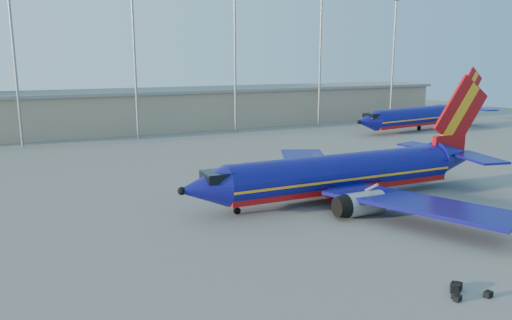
{
  "coord_description": "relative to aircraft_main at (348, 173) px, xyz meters",
  "views": [
    {
      "loc": [
        -24.14,
        -48.25,
        15.29
      ],
      "look_at": [
        -1.17,
        1.22,
        4.0
      ],
      "focal_mm": 35.0,
      "sensor_mm": 36.0,
      "label": 1
    }
  ],
  "objects": [
    {
      "name": "terminal_building",
      "position": [
        2.69,
        62.48,
        1.48
      ],
      "size": [
        122.0,
        16.0,
        8.5
      ],
      "color": "gray",
      "rests_on": "ground"
    },
    {
      "name": "light_mast_row",
      "position": [
        -2.31,
        50.48,
        14.72
      ],
      "size": [
        101.6,
        1.6,
        28.65
      ],
      "color": "gray",
      "rests_on": "ground"
    },
    {
      "name": "ground",
      "position": [
        -7.31,
        4.48,
        -2.84
      ],
      "size": [
        220.0,
        220.0,
        0.0
      ],
      "primitive_type": "plane",
      "color": "slate",
      "rests_on": "ground"
    },
    {
      "name": "aircraft_second",
      "position": [
        45.34,
        37.2,
        0.18
      ],
      "size": [
        38.68,
        14.97,
        13.14
      ],
      "rotation": [
        0.0,
        0.0,
        0.14
      ],
      "color": "navy",
      "rests_on": "ground"
    },
    {
      "name": "aircraft_main",
      "position": [
        0.0,
        0.0,
        0.0
      ],
      "size": [
        39.18,
        37.75,
        13.28
      ],
      "rotation": [
        0.0,
        0.0,
        0.0
      ],
      "color": "navy",
      "rests_on": "ground"
    },
    {
      "name": "luggage_pile",
      "position": [
        -6.41,
        -21.93,
        -2.62
      ],
      "size": [
        2.81,
        2.46,
        0.51
      ],
      "color": "black",
      "rests_on": "ground"
    }
  ]
}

